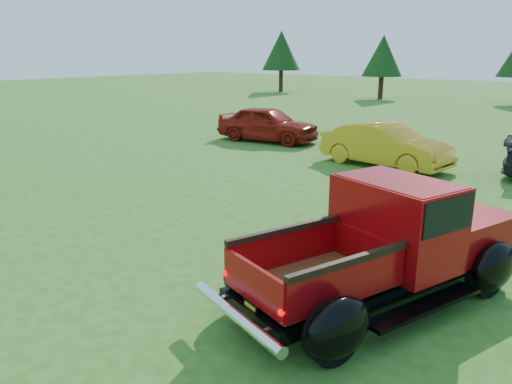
# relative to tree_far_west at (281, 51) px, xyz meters

# --- Properties ---
(ground) EXTENTS (120.00, 120.00, 0.00)m
(ground) POSITION_rel_tree_far_west_xyz_m (22.00, -30.00, -3.52)
(ground) COLOR #285618
(ground) RESTS_ON ground
(tree_far_west) EXTENTS (3.33, 3.33, 5.20)m
(tree_far_west) POSITION_rel_tree_far_west_xyz_m (0.00, 0.00, 0.00)
(tree_far_west) COLOR #332114
(tree_far_west) RESTS_ON ground
(tree_west) EXTENTS (2.94, 2.94, 4.60)m
(tree_west) POSITION_rel_tree_far_west_xyz_m (10.00, -1.00, -0.41)
(tree_west) COLOR #332114
(tree_west) RESTS_ON ground
(pickup_truck) EXTENTS (3.20, 4.86, 1.70)m
(pickup_truck) POSITION_rel_tree_far_west_xyz_m (24.13, -29.90, -2.71)
(pickup_truck) COLOR black
(pickup_truck) RESTS_ON ground
(show_car_red) EXTENTS (4.19, 2.16, 1.37)m
(show_car_red) POSITION_rel_tree_far_west_xyz_m (14.84, -20.89, -2.84)
(show_car_red) COLOR maroon
(show_car_red) RESTS_ON ground
(show_car_yellow) EXTENTS (4.11, 1.80, 1.31)m
(show_car_yellow) POSITION_rel_tree_far_west_xyz_m (20.35, -22.13, -2.86)
(show_car_yellow) COLOR gold
(show_car_yellow) RESTS_ON ground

